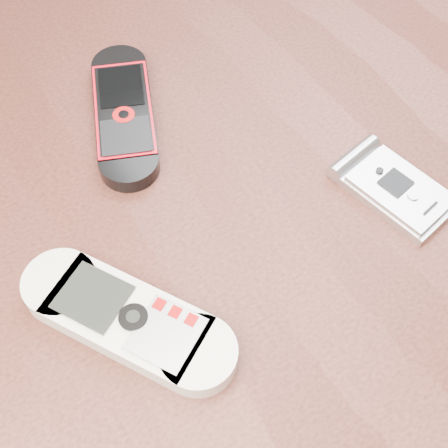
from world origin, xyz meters
TOP-DOWN VIEW (x-y plane):
  - table at (0.00, 0.00)m, footprint 1.20×0.80m
  - nokia_white at (-0.09, -0.03)m, footprint 0.13×0.17m
  - nokia_black_red at (-0.00, 0.14)m, footprint 0.11×0.17m
  - motorola_razr at (0.14, -0.05)m, footprint 0.07×0.11m

SIDE VIEW (x-z plane):
  - table at x=0.00m, z-range 0.27..1.02m
  - motorola_razr at x=0.14m, z-range 0.75..0.77m
  - nokia_black_red at x=0.00m, z-range 0.75..0.77m
  - nokia_white at x=-0.09m, z-range 0.75..0.77m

